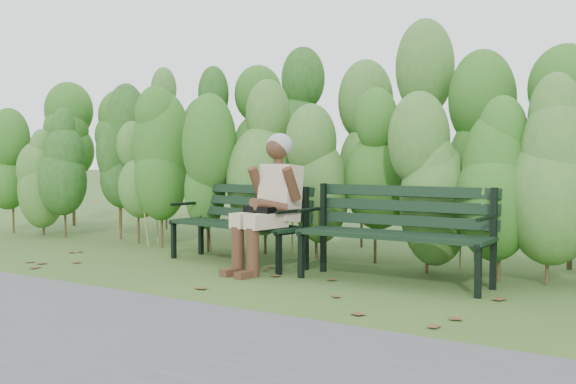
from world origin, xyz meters
The scene contains 7 objects.
ground centered at (0.00, 0.00, 0.00)m, with size 80.00×80.00×0.00m, color #345525.
footpath centered at (0.00, -2.20, 0.01)m, with size 60.00×2.50×0.01m, color #474749.
hedge_band centered at (0.00, 1.86, 1.26)m, with size 11.04×1.67×2.42m.
leaf_litter centered at (-0.11, -0.02, 0.00)m, with size 5.92×2.14×0.01m.
bench_left centered at (-0.81, 0.75, 0.46)m, with size 1.62×0.74×0.78m.
bench_right centered at (0.91, 0.64, 0.48)m, with size 1.63×0.54×0.82m.
seated_woman centered at (-0.30, 0.50, 0.70)m, with size 0.56×0.82×1.28m.
Camera 1 is at (3.22, -4.60, 1.06)m, focal length 42.00 mm.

